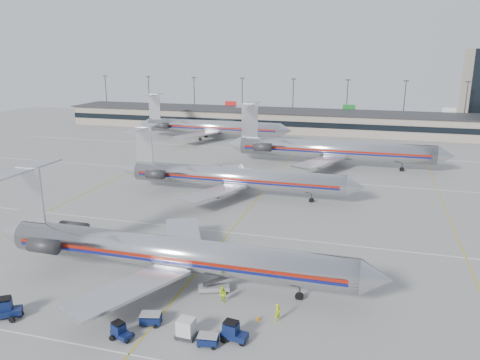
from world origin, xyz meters
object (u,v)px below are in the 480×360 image
(tug_center, at_px, (120,331))
(belt_loader, at_px, (214,287))
(jet_second_row, at_px, (231,177))
(uld_container, at_px, (186,328))
(jet_foreground, at_px, (167,252))

(tug_center, height_order, belt_loader, belt_loader)
(jet_second_row, distance_m, belt_loader, 33.82)
(jet_second_row, bearing_deg, tug_center, -85.88)
(uld_container, relative_size, belt_loader, 0.46)
(jet_foreground, height_order, tug_center, jet_foreground)
(jet_second_row, bearing_deg, jet_foreground, -85.29)
(jet_foreground, relative_size, belt_loader, 11.42)
(tug_center, height_order, uld_container, uld_container)
(uld_container, bearing_deg, tug_center, -159.25)
(uld_container, xyz_separation_m, belt_loader, (-0.29, 8.37, -0.37))
(tug_center, relative_size, uld_container, 1.23)
(jet_foreground, bearing_deg, jet_second_row, 94.71)
(tug_center, xyz_separation_m, uld_container, (5.43, 1.76, 0.17))
(tug_center, distance_m, belt_loader, 11.36)
(jet_second_row, relative_size, belt_loader, 11.06)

